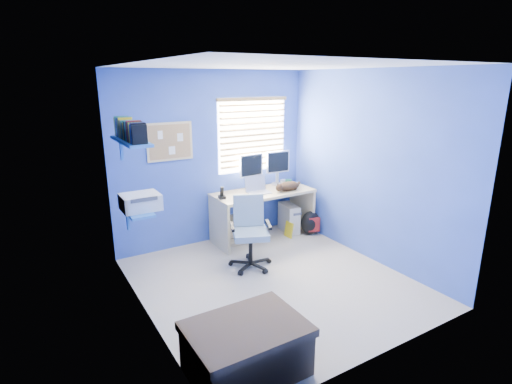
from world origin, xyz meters
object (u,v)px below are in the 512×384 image
desk (263,215)px  office_chair (250,241)px  tower_pc (289,218)px  cat (288,186)px  laptop (259,186)px

desk → office_chair: 0.98m
desk → tower_pc: desk is taller
desk → office_chair: bearing=-131.9°
tower_pc → office_chair: (-1.15, -0.73, 0.12)m
desk → tower_pc: size_ratio=3.39×
cat → office_chair: office_chair is taller
laptop → office_chair: size_ratio=0.36×
laptop → office_chair: 1.02m
office_chair → tower_pc: bearing=32.6°
laptop → office_chair: bearing=-122.9°
tower_pc → office_chair: office_chair is taller
laptop → cat: laptop is taller
desk → office_chair: size_ratio=1.66×
desk → tower_pc: 0.52m
tower_pc → laptop: bearing=-166.0°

